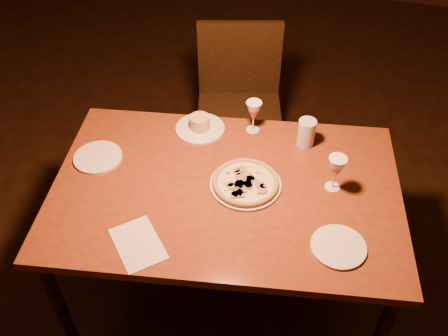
# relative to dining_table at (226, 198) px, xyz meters

# --- Properties ---
(floor) EXTENTS (7.00, 7.00, 0.00)m
(floor) POSITION_rel_dining_table_xyz_m (-0.16, 0.17, -0.70)
(floor) COLOR #321B10
(floor) RESTS_ON ground
(dining_table) EXTENTS (1.58, 1.17, 0.77)m
(dining_table) POSITION_rel_dining_table_xyz_m (0.00, 0.00, 0.00)
(dining_table) COLOR brown
(dining_table) RESTS_ON floor
(chair_far) EXTENTS (0.58, 0.58, 0.97)m
(chair_far) POSITION_rel_dining_table_xyz_m (-0.18, 0.87, -0.15)
(chair_far) COLOR black
(chair_far) RESTS_ON floor
(pizza_plate) EXTENTS (0.30, 0.30, 0.03)m
(pizza_plate) POSITION_rel_dining_table_xyz_m (0.08, 0.03, 0.09)
(pizza_plate) COLOR white
(pizza_plate) RESTS_ON dining_table
(ramekin_saucer) EXTENTS (0.23, 0.23, 0.07)m
(ramekin_saucer) POSITION_rel_dining_table_xyz_m (-0.22, 0.32, 0.09)
(ramekin_saucer) COLOR white
(ramekin_saucer) RESTS_ON dining_table
(wine_glass_far) EXTENTS (0.07, 0.07, 0.16)m
(wine_glass_far) POSITION_rel_dining_table_xyz_m (0.02, 0.39, 0.15)
(wine_glass_far) COLOR #CB5554
(wine_glass_far) RESTS_ON dining_table
(wine_glass_right) EXTENTS (0.07, 0.07, 0.16)m
(wine_glass_right) POSITION_rel_dining_table_xyz_m (0.42, 0.13, 0.15)
(wine_glass_right) COLOR #CB5554
(wine_glass_right) RESTS_ON dining_table
(water_tumbler) EXTENTS (0.08, 0.08, 0.13)m
(water_tumbler) POSITION_rel_dining_table_xyz_m (0.26, 0.36, 0.13)
(water_tumbler) COLOR silver
(water_tumbler) RESTS_ON dining_table
(side_plate_left) EXTENTS (0.21, 0.21, 0.01)m
(side_plate_left) POSITION_rel_dining_table_xyz_m (-0.59, 0.01, 0.07)
(side_plate_left) COLOR white
(side_plate_left) RESTS_ON dining_table
(side_plate_near) EXTENTS (0.21, 0.21, 0.01)m
(side_plate_near) POSITION_rel_dining_table_xyz_m (0.48, -0.18, 0.07)
(side_plate_near) COLOR white
(side_plate_near) RESTS_ON dining_table
(menu_card) EXTENTS (0.27, 0.27, 0.00)m
(menu_card) POSITION_rel_dining_table_xyz_m (-0.23, -0.37, 0.07)
(menu_card) COLOR beige
(menu_card) RESTS_ON dining_table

